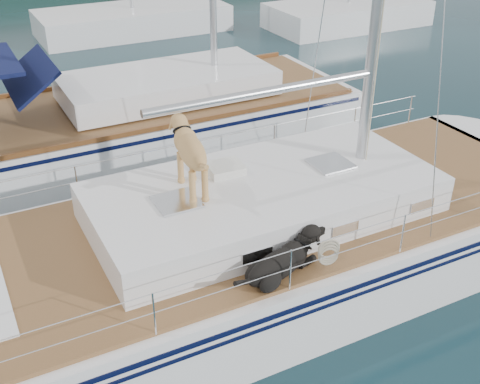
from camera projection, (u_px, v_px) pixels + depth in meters
ground at (218, 292)px, 9.53m from camera, size 120.00×120.00×0.00m
main_sailboat at (222, 256)px, 9.23m from camera, size 12.00×3.80×14.01m
neighbor_sailboat at (125, 125)px, 13.84m from camera, size 11.00×3.50×13.30m
bg_boat_center at (133, 21)px, 23.30m from camera, size 7.20×3.00×11.65m
bg_boat_east at (348, 15)px, 24.18m from camera, size 6.40×3.00×11.65m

